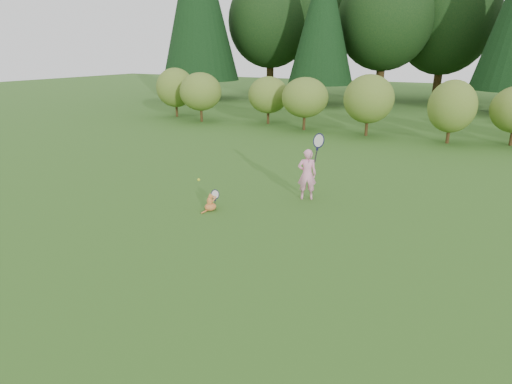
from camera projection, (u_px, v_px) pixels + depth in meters
The scene contains 5 objects.
ground at pixel (231, 231), 9.41m from camera, with size 100.00×100.00×0.00m, color #265618.
shrub_row at pixel (375, 104), 19.87m from camera, with size 28.00×3.00×2.80m, color #587022, non-canonical shape.
child at pixel (307, 173), 11.22m from camera, with size 0.81×0.56×2.03m.
cat at pixel (210, 202), 10.57m from camera, with size 0.44×0.62×0.59m.
tennis_ball at pixel (199, 180), 9.18m from camera, with size 0.06×0.06×0.06m.
Camera 1 is at (4.54, -7.40, 3.78)m, focal length 30.00 mm.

